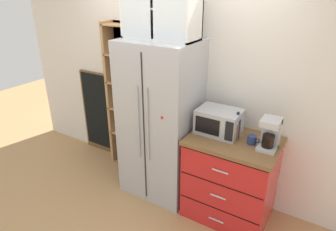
{
  "coord_description": "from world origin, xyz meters",
  "views": [
    {
      "loc": [
        1.69,
        -2.54,
        2.36
      ],
      "look_at": [
        0.1,
        0.03,
        1.02
      ],
      "focal_mm": 31.48,
      "sensor_mm": 36.0,
      "label": 1
    }
  ],
  "objects_px": {
    "bottle_amber": "(235,130)",
    "chalkboard_menu": "(99,113)",
    "bottle_cobalt": "(237,127)",
    "mug_sage": "(237,133)",
    "mug_navy": "(252,140)",
    "refrigerator": "(161,121)",
    "coffee_maker": "(270,133)",
    "microwave": "(219,121)"
  },
  "relations": [
    {
      "from": "microwave",
      "to": "bottle_cobalt",
      "type": "distance_m",
      "value": 0.2
    },
    {
      "from": "mug_sage",
      "to": "bottle_amber",
      "type": "distance_m",
      "value": 0.08
    },
    {
      "from": "refrigerator",
      "to": "bottle_cobalt",
      "type": "relative_size",
      "value": 6.51
    },
    {
      "from": "chalkboard_menu",
      "to": "coffee_maker",
      "type": "bearing_deg",
      "value": -6.68
    },
    {
      "from": "bottle_cobalt",
      "to": "microwave",
      "type": "bearing_deg",
      "value": 175.73
    },
    {
      "from": "bottle_amber",
      "to": "bottle_cobalt",
      "type": "bearing_deg",
      "value": 90.0
    },
    {
      "from": "mug_sage",
      "to": "refrigerator",
      "type": "bearing_deg",
      "value": -177.09
    },
    {
      "from": "bottle_cobalt",
      "to": "chalkboard_menu",
      "type": "bearing_deg",
      "value": 173.03
    },
    {
      "from": "bottle_amber",
      "to": "chalkboard_menu",
      "type": "bearing_deg",
      "value": 171.94
    },
    {
      "from": "mug_navy",
      "to": "bottle_amber",
      "type": "xyz_separation_m",
      "value": [
        -0.17,
        -0.01,
        0.06
      ]
    },
    {
      "from": "mug_sage",
      "to": "bottle_amber",
      "type": "height_order",
      "value": "bottle_amber"
    },
    {
      "from": "mug_navy",
      "to": "microwave",
      "type": "bearing_deg",
      "value": 172.52
    },
    {
      "from": "mug_sage",
      "to": "bottle_cobalt",
      "type": "xyz_separation_m",
      "value": [
        -0.0,
        -0.01,
        0.08
      ]
    },
    {
      "from": "refrigerator",
      "to": "chalkboard_menu",
      "type": "relative_size",
      "value": 1.5
    },
    {
      "from": "mug_navy",
      "to": "refrigerator",
      "type": "bearing_deg",
      "value": -179.97
    },
    {
      "from": "refrigerator",
      "to": "mug_navy",
      "type": "relative_size",
      "value": 15.1
    },
    {
      "from": "microwave",
      "to": "bottle_amber",
      "type": "relative_size",
      "value": 1.76
    },
    {
      "from": "bottle_amber",
      "to": "bottle_cobalt",
      "type": "xyz_separation_m",
      "value": [
        -0.0,
        0.04,
        0.02
      ]
    },
    {
      "from": "coffee_maker",
      "to": "mug_sage",
      "type": "relative_size",
      "value": 2.85
    },
    {
      "from": "coffee_maker",
      "to": "mug_navy",
      "type": "xyz_separation_m",
      "value": [
        -0.16,
        -0.01,
        -0.11
      ]
    },
    {
      "from": "microwave",
      "to": "mug_navy",
      "type": "relative_size",
      "value": 3.59
    },
    {
      "from": "refrigerator",
      "to": "bottle_amber",
      "type": "height_order",
      "value": "refrigerator"
    },
    {
      "from": "bottle_cobalt",
      "to": "mug_navy",
      "type": "bearing_deg",
      "value": -11.08
    },
    {
      "from": "mug_sage",
      "to": "bottle_cobalt",
      "type": "height_order",
      "value": "bottle_cobalt"
    },
    {
      "from": "mug_navy",
      "to": "bottle_amber",
      "type": "distance_m",
      "value": 0.18
    },
    {
      "from": "coffee_maker",
      "to": "mug_navy",
      "type": "bearing_deg",
      "value": -177.64
    },
    {
      "from": "bottle_amber",
      "to": "coffee_maker",
      "type": "bearing_deg",
      "value": 2.57
    },
    {
      "from": "mug_sage",
      "to": "chalkboard_menu",
      "type": "height_order",
      "value": "chalkboard_menu"
    },
    {
      "from": "refrigerator",
      "to": "chalkboard_menu",
      "type": "height_order",
      "value": "refrigerator"
    },
    {
      "from": "refrigerator",
      "to": "bottle_amber",
      "type": "xyz_separation_m",
      "value": [
        0.89,
        -0.01,
        0.12
      ]
    },
    {
      "from": "coffee_maker",
      "to": "mug_navy",
      "type": "distance_m",
      "value": 0.19
    },
    {
      "from": "mug_sage",
      "to": "bottle_amber",
      "type": "xyz_separation_m",
      "value": [
        -0.0,
        -0.05,
        0.06
      ]
    },
    {
      "from": "bottle_amber",
      "to": "refrigerator",
      "type": "bearing_deg",
      "value": 179.5
    },
    {
      "from": "bottle_amber",
      "to": "chalkboard_menu",
      "type": "xyz_separation_m",
      "value": [
        -2.17,
        0.31,
        -0.42
      ]
    },
    {
      "from": "microwave",
      "to": "bottle_amber",
      "type": "height_order",
      "value": "microwave"
    },
    {
      "from": "coffee_maker",
      "to": "mug_navy",
      "type": "height_order",
      "value": "coffee_maker"
    },
    {
      "from": "coffee_maker",
      "to": "bottle_cobalt",
      "type": "xyz_separation_m",
      "value": [
        -0.33,
        0.03,
        -0.03
      ]
    },
    {
      "from": "bottle_cobalt",
      "to": "chalkboard_menu",
      "type": "distance_m",
      "value": 2.23
    },
    {
      "from": "bottle_cobalt",
      "to": "bottle_amber",
      "type": "bearing_deg",
      "value": -90.0
    },
    {
      "from": "refrigerator",
      "to": "bottle_amber",
      "type": "bearing_deg",
      "value": -0.5
    },
    {
      "from": "bottle_amber",
      "to": "bottle_cobalt",
      "type": "relative_size",
      "value": 0.88
    },
    {
      "from": "refrigerator",
      "to": "bottle_cobalt",
      "type": "distance_m",
      "value": 0.9
    }
  ]
}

